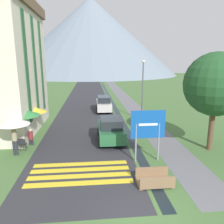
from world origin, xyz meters
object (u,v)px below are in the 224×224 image
road_sign (148,128)px  cafe_umbrella_middle_green (22,112)px  person_seated_near (31,136)px  tree_by_path (216,84)px  footbridge (154,180)px  cafe_chair_far_right (29,130)px  streetlamp (143,86)px  parked_car_far (104,104)px  cafe_umbrella_front_white (14,121)px  person_standing_terrace (15,139)px  parked_car_near (111,129)px  cafe_umbrella_rear_yellow (34,110)px  cafe_chair_near_left (21,143)px  cafe_chair_near_right (23,144)px  cafe_chair_far_left (26,131)px

road_sign → cafe_umbrella_middle_green: size_ratio=1.24×
person_seated_near → tree_by_path: tree_by_path is taller
footbridge → cafe_chair_far_right: size_ratio=2.00×
streetlamp → cafe_chair_far_right: bearing=-157.1°
footbridge → parked_car_far: parked_car_far is taller
cafe_umbrella_front_white → person_standing_terrace: bearing=-87.9°
parked_car_near → person_seated_near: parked_car_near is taller
streetlamp → parked_car_near: bearing=-122.4°
footbridge → cafe_umbrella_rear_yellow: (-7.76, 8.78, 1.76)m
road_sign → parked_car_near: bearing=117.7°
cafe_umbrella_front_white → parked_car_near: bearing=15.8°
footbridge → person_standing_terrace: bearing=152.2°
cafe_umbrella_middle_green → cafe_umbrella_rear_yellow: (0.28, 2.16, -0.28)m
cafe_umbrella_front_white → tree_by_path: size_ratio=0.37×
cafe_umbrella_rear_yellow → person_standing_terrace: size_ratio=1.17×
cafe_umbrella_rear_yellow → cafe_chair_near_left: bearing=-91.1°
cafe_chair_near_right → person_seated_near: 1.07m
road_sign → cafe_umbrella_rear_yellow: 10.14m
parked_car_far → cafe_umbrella_front_white: size_ratio=1.84×
cafe_umbrella_front_white → tree_by_path: (12.93, -0.46, 2.24)m
cafe_chair_far_right → tree_by_path: (13.07, -3.89, 3.94)m
road_sign → parked_car_near: (-1.88, 3.58, -1.16)m
cafe_chair_far_left → cafe_umbrella_middle_green: cafe_umbrella_middle_green is taller
streetlamp → tree_by_path: 8.74m
parked_car_far → cafe_umbrella_front_white: (-6.40, -12.04, 1.31)m
cafe_chair_near_left → cafe_umbrella_front_white: bearing=-102.6°
road_sign → cafe_umbrella_rear_yellow: bearing=142.4°
streetlamp → road_sign: bearing=-101.2°
cafe_chair_near_left → person_seated_near: size_ratio=0.70×
parked_car_near → person_seated_near: bearing=-177.2°
cafe_umbrella_front_white → tree_by_path: bearing=-2.0°
cafe_umbrella_rear_yellow → footbridge: bearing=-48.5°
person_standing_terrace → person_seated_near: bearing=73.4°
footbridge → cafe_chair_near_left: bearing=147.3°
cafe_umbrella_front_white → cafe_umbrella_middle_green: size_ratio=0.97×
parked_car_far → streetlamp: bearing=-49.2°
cafe_chair_far_left → cafe_umbrella_middle_green: 2.01m
cafe_chair_far_left → person_seated_near: (0.78, -1.68, 0.16)m
parked_car_near → cafe_chair_near_right: (-6.06, -1.30, -0.40)m
cafe_chair_far_left → cafe_umbrella_front_white: size_ratio=0.35×
parked_car_far → streetlamp: (3.70, -4.29, 2.59)m
cafe_chair_near_right → cafe_umbrella_middle_green: size_ratio=0.34×
road_sign → footbridge: size_ratio=1.85×
cafe_chair_near_right → person_standing_terrace: bearing=-95.9°
cafe_umbrella_middle_green → person_standing_terrace: cafe_umbrella_middle_green is taller
parked_car_near → tree_by_path: size_ratio=0.59×
road_sign → cafe_chair_far_left: road_sign is taller
footbridge → tree_by_path: 7.64m
footbridge → tree_by_path: size_ratio=0.26×
person_standing_terrace → tree_by_path: bearing=-1.1°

